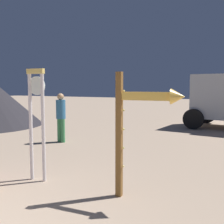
% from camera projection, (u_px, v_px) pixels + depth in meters
% --- Properties ---
extents(standing_clock, '(0.39, 0.12, 2.25)m').
position_uv_depth(standing_clock, '(37.00, 114.00, 5.38)').
color(standing_clock, silver).
rests_on(standing_clock, ground_plane).
extents(arrow_sign, '(1.15, 0.27, 2.15)m').
position_uv_depth(arrow_sign, '(142.00, 117.00, 4.42)').
color(arrow_sign, brown).
rests_on(arrow_sign, ground_plane).
extents(person_distant, '(0.32, 0.32, 1.67)m').
position_uv_depth(person_distant, '(61.00, 115.00, 9.18)').
color(person_distant, '#3F8F55').
rests_on(person_distant, ground_plane).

